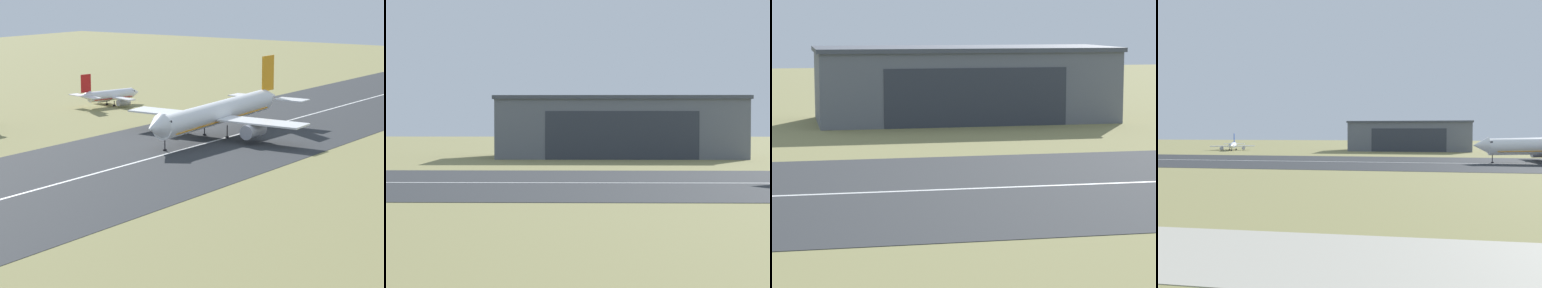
# 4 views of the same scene
# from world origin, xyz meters

# --- Properties ---
(ground_plane) EXTENTS (702.69, 702.69, 0.00)m
(ground_plane) POSITION_xyz_m (0.00, 61.57, 0.00)
(ground_plane) COLOR olive
(runway_strip) EXTENTS (462.69, 53.29, 0.06)m
(runway_strip) POSITION_xyz_m (0.00, 123.14, 0.03)
(runway_strip) COLOR #2B2D30
(runway_strip) RESTS_ON ground_plane
(runway_centreline) EXTENTS (416.42, 0.70, 0.01)m
(runway_centreline) POSITION_xyz_m (0.00, 123.14, 0.07)
(runway_centreline) COLOR silver
(runway_centreline) RESTS_ON runway_strip
(hangar_building) EXTENTS (61.77, 25.56, 15.34)m
(hangar_building) POSITION_xyz_m (29.13, 199.64, 7.69)
(hangar_building) COLOR slate
(hangar_building) RESTS_ON ground_plane
(airplane_parked_centre) EXTENTS (22.22, 24.75, 8.89)m
(airplane_parked_centre) POSITION_xyz_m (-63.90, 189.49, 2.61)
(airplane_parked_centre) COLOR silver
(airplane_parked_centre) RESTS_ON ground_plane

